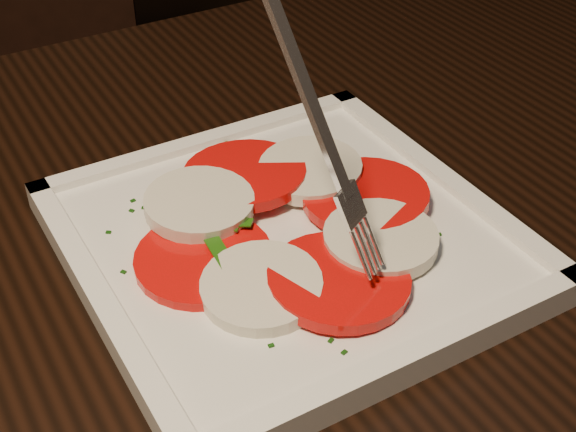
{
  "coord_description": "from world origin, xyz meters",
  "views": [
    {
      "loc": [
        0.0,
        -0.16,
        1.1
      ],
      "look_at": [
        0.19,
        0.22,
        0.78
      ],
      "focal_mm": 50.0,
      "sensor_mm": 36.0,
      "label": 1
    }
  ],
  "objects": [
    {
      "name": "table",
      "position": [
        0.13,
        0.22,
        0.65
      ],
      "size": [
        1.25,
        0.88,
        0.75
      ],
      "rotation": [
        0.0,
        0.0,
        0.06
      ],
      "color": "black",
      "rests_on": "ground"
    },
    {
      "name": "plate",
      "position": [
        0.19,
        0.22,
        0.76
      ],
      "size": [
        0.3,
        0.3,
        0.01
      ],
      "primitive_type": "cube",
      "rotation": [
        0.0,
        0.0,
        0.07
      ],
      "color": "white",
      "rests_on": "table"
    },
    {
      "name": "caprese_salad",
      "position": [
        0.19,
        0.22,
        0.77
      ],
      "size": [
        0.22,
        0.24,
        0.02
      ],
      "color": "red",
      "rests_on": "plate"
    },
    {
      "name": "fork",
      "position": [
        0.18,
        0.19,
        0.87
      ],
      "size": [
        0.07,
        0.09,
        0.17
      ],
      "primitive_type": null,
      "rotation": [
        0.0,
        0.0,
        0.56
      ],
      "color": "white",
      "rests_on": "caprese_salad"
    }
  ]
}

